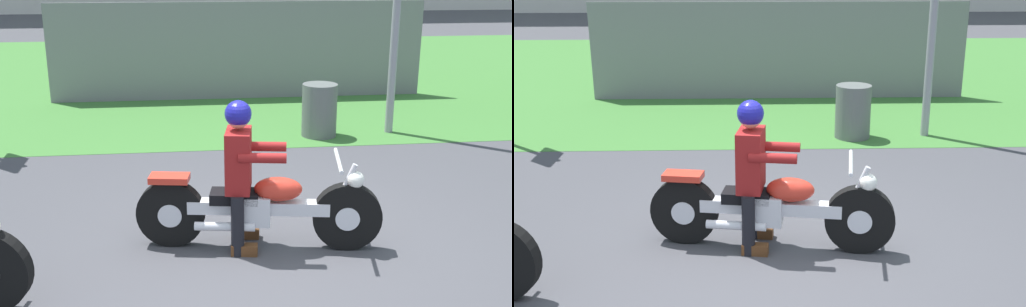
# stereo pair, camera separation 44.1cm
# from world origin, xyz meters

# --- Properties ---
(ground) EXTENTS (120.00, 120.00, 0.00)m
(ground) POSITION_xyz_m (0.00, 0.00, 0.00)
(ground) COLOR #424247
(grass_verge) EXTENTS (60.00, 12.00, 0.01)m
(grass_verge) POSITION_xyz_m (0.00, 9.28, 0.00)
(grass_verge) COLOR #3D7533
(grass_verge) RESTS_ON ground
(motorcycle_lead) EXTENTS (2.25, 0.69, 0.88)m
(motorcycle_lead) POSITION_xyz_m (-0.07, 0.25, 0.39)
(motorcycle_lead) COLOR black
(motorcycle_lead) RESTS_ON ground
(rider_lead) EXTENTS (0.60, 0.52, 1.40)m
(rider_lead) POSITION_xyz_m (-0.24, 0.28, 0.81)
(rider_lead) COLOR black
(rider_lead) RESTS_ON ground
(trash_can) EXTENTS (0.52, 0.52, 0.79)m
(trash_can) POSITION_xyz_m (1.26, 3.86, 0.40)
(trash_can) COLOR #595E5B
(trash_can) RESTS_ON ground
(fence_segment) EXTENTS (7.00, 0.06, 1.80)m
(fence_segment) POSITION_xyz_m (0.30, 6.57, 0.90)
(fence_segment) COLOR slate
(fence_segment) RESTS_ON ground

